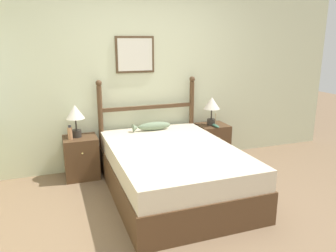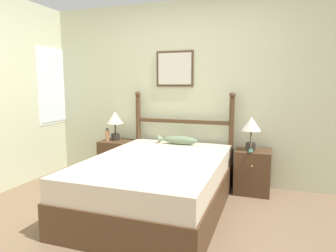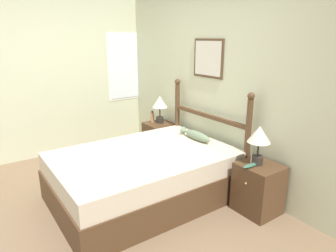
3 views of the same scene
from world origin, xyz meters
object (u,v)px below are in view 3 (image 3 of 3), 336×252
at_px(bed, 144,175).
at_px(table_lamp_left, 160,104).
at_px(nightstand_left, 160,140).
at_px(fish_pillow, 196,135).
at_px(bottle, 152,117).
at_px(model_boat, 251,165).
at_px(nightstand_right, 258,188).
at_px(table_lamp_right, 259,137).

xyz_separation_m(bed, table_lamp_left, (-1.02, 0.91, 0.58)).
distance_m(nightstand_left, fish_pillow, 1.05).
xyz_separation_m(bottle, model_boat, (2.07, -0.07, -0.07)).
relative_size(bed, bottle, 10.75).
relative_size(nightstand_right, bottle, 2.91).
xyz_separation_m(table_lamp_left, model_boat, (1.98, -0.16, -0.28)).
relative_size(nightstand_left, nightstand_right, 1.00).
distance_m(nightstand_right, fish_pillow, 1.06).
distance_m(table_lamp_right, model_boat, 0.31).
xyz_separation_m(bottle, fish_pillow, (1.11, -0.02, -0.01)).
bearing_deg(bottle, table_lamp_left, 45.01).
bearing_deg(bottle, table_lamp_right, 1.10).
relative_size(bed, table_lamp_right, 4.82).
height_order(bottle, fish_pillow, bottle).
bearing_deg(model_boat, bottle, 177.93).
bearing_deg(table_lamp_right, nightstand_left, 179.50).
distance_m(model_boat, fish_pillow, 0.97).
distance_m(nightstand_right, table_lamp_right, 0.59).
relative_size(table_lamp_right, fish_pillow, 0.79).
distance_m(nightstand_right, model_boat, 0.33).
bearing_deg(nightstand_left, model_boat, -3.85).
bearing_deg(table_lamp_left, bottle, -134.99).
bearing_deg(table_lamp_right, nightstand_right, 23.97).
relative_size(nightstand_left, fish_pillow, 1.03).
distance_m(table_lamp_right, fish_pillow, 0.98).
bearing_deg(nightstand_left, fish_pillow, -4.43).
bearing_deg(nightstand_right, table_lamp_left, 179.11).
relative_size(bed, table_lamp_left, 4.82).
height_order(bed, nightstand_left, bed).
distance_m(table_lamp_left, table_lamp_right, 1.97).
height_order(nightstand_right, table_lamp_left, table_lamp_left).
relative_size(nightstand_left, bottle, 2.91).
height_order(table_lamp_right, bottle, table_lamp_right).
bearing_deg(model_boat, table_lamp_right, 95.57).
bearing_deg(nightstand_right, nightstand_left, 180.00).
relative_size(nightstand_right, table_lamp_left, 1.30).
height_order(nightstand_right, model_boat, model_boat).
relative_size(bottle, fish_pillow, 0.36).
xyz_separation_m(bed, model_boat, (0.96, 0.75, 0.29)).
xyz_separation_m(nightstand_left, nightstand_right, (1.97, 0.00, 0.00)).
height_order(bed, model_boat, model_boat).
height_order(table_lamp_right, model_boat, table_lamp_right).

